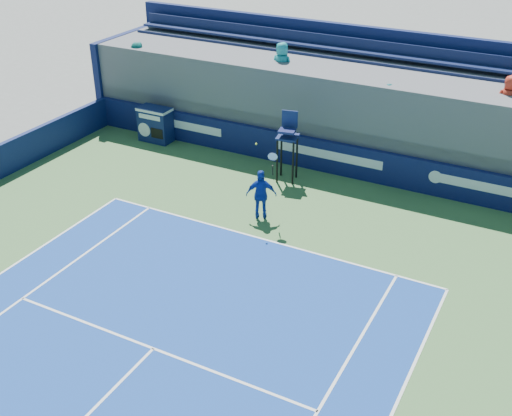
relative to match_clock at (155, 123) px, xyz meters
The scene contains 5 objects.
back_hoarding 7.20m from the match_clock, ahead, with size 20.40×0.21×1.20m.
match_clock is the anchor object (origin of this frame).
umpire_chair 6.20m from the match_clock, ahead, with size 0.82×0.82×2.48m.
tennis_player 7.48m from the match_clock, 28.57° to the right, with size 1.04×0.76×2.57m.
stadium_seating 7.66m from the match_clock, 19.51° to the left, with size 21.00×4.05×4.40m.
Camera 1 is at (7.42, -2.60, 10.00)m, focal length 45.00 mm.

